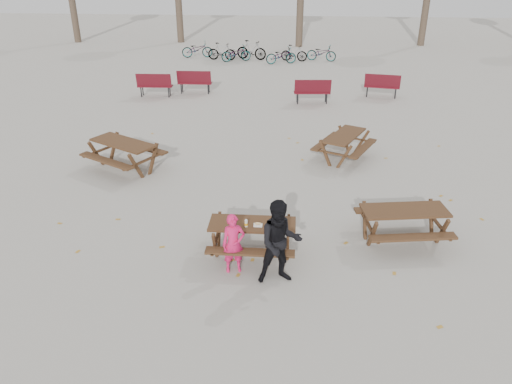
# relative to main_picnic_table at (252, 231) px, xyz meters

# --- Properties ---
(ground) EXTENTS (80.00, 80.00, 0.00)m
(ground) POSITION_rel_main_picnic_table_xyz_m (0.00, 0.00, -0.59)
(ground) COLOR gray
(ground) RESTS_ON ground
(main_picnic_table) EXTENTS (1.80, 1.45, 0.78)m
(main_picnic_table) POSITION_rel_main_picnic_table_xyz_m (0.00, 0.00, 0.00)
(main_picnic_table) COLOR #332212
(main_picnic_table) RESTS_ON ground
(food_tray) EXTENTS (0.18, 0.11, 0.03)m
(food_tray) POSITION_rel_main_picnic_table_xyz_m (0.13, -0.11, 0.21)
(food_tray) COLOR white
(food_tray) RESTS_ON main_picnic_table
(bread_roll) EXTENTS (0.14, 0.06, 0.05)m
(bread_roll) POSITION_rel_main_picnic_table_xyz_m (0.13, -0.11, 0.25)
(bread_roll) COLOR tan
(bread_roll) RESTS_ON food_tray
(soda_bottle) EXTENTS (0.07, 0.07, 0.17)m
(soda_bottle) POSITION_rel_main_picnic_table_xyz_m (-0.11, -0.15, 0.26)
(soda_bottle) COLOR silver
(soda_bottle) RESTS_ON main_picnic_table
(child) EXTENTS (0.53, 0.41, 1.27)m
(child) POSITION_rel_main_picnic_table_xyz_m (-0.32, -0.60, 0.05)
(child) COLOR #DE1B5A
(child) RESTS_ON ground
(adult) EXTENTS (0.97, 0.83, 1.75)m
(adult) POSITION_rel_main_picnic_table_xyz_m (0.60, -0.87, 0.29)
(adult) COLOR black
(adult) RESTS_ON ground
(picnic_table_east) EXTENTS (2.05, 1.75, 0.80)m
(picnic_table_east) POSITION_rel_main_picnic_table_xyz_m (3.27, 0.81, -0.19)
(picnic_table_east) COLOR #332212
(picnic_table_east) RESTS_ON ground
(picnic_table_north) EXTENTS (2.53, 2.39, 0.86)m
(picnic_table_north) POSITION_rel_main_picnic_table_xyz_m (-4.11, 4.23, -0.16)
(picnic_table_north) COLOR #332212
(picnic_table_north) RESTS_ON ground
(picnic_table_far) EXTENTS (2.11, 2.27, 0.78)m
(picnic_table_far) POSITION_rel_main_picnic_table_xyz_m (2.37, 5.55, -0.20)
(picnic_table_far) COLOR #332212
(picnic_table_far) RESTS_ON ground
(park_bench_row) EXTENTS (11.40, 1.84, 1.03)m
(park_bench_row) POSITION_rel_main_picnic_table_xyz_m (-0.69, 12.27, -0.07)
(park_bench_row) COLOR maroon
(park_bench_row) RESTS_ON ground
(bicycle_row) EXTENTS (9.03, 2.35, 1.06)m
(bicycle_row) POSITION_rel_main_picnic_table_xyz_m (-1.52, 19.91, -0.12)
(bicycle_row) COLOR black
(bicycle_row) RESTS_ON ground
(fallen_leaves) EXTENTS (11.00, 11.00, 0.01)m
(fallen_leaves) POSITION_rel_main_picnic_table_xyz_m (0.50, 2.50, -0.58)
(fallen_leaves) COLOR #AC7C29
(fallen_leaves) RESTS_ON ground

